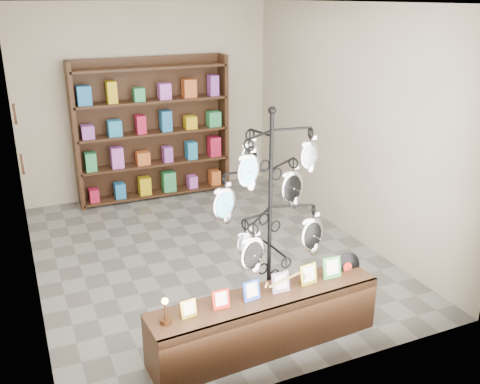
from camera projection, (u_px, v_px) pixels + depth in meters
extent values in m
plane|color=slate|center=(205.00, 253.00, 6.76)|extent=(5.00, 5.00, 0.00)
plane|color=#BBAD97|center=(148.00, 101.00, 8.38)|extent=(4.00, 0.00, 4.00)
plane|color=#BBAD97|center=(314.00, 214.00, 4.09)|extent=(4.00, 0.00, 4.00)
plane|color=#BBAD97|center=(19.00, 158.00, 5.48)|extent=(0.00, 5.00, 5.00)
plane|color=#BBAD97|center=(346.00, 123.00, 6.99)|extent=(0.00, 5.00, 5.00)
plane|color=white|center=(199.00, 2.00, 5.72)|extent=(5.00, 5.00, 0.00)
cylinder|color=black|center=(268.00, 325.00, 5.28)|extent=(0.54, 0.54, 0.03)
cylinder|color=black|center=(270.00, 227.00, 4.91)|extent=(0.04, 0.04, 2.13)
sphere|color=black|center=(272.00, 110.00, 4.53)|extent=(0.07, 0.07, 0.07)
ellipsoid|color=silver|center=(254.00, 257.00, 5.22)|extent=(0.12, 0.06, 0.22)
cube|color=#B2884A|center=(286.00, 279.00, 4.79)|extent=(0.39, 0.14, 0.04)
cube|color=black|center=(265.00, 321.00, 4.89)|extent=(2.21, 0.57, 0.54)
cube|color=gold|center=(188.00, 309.00, 4.45)|extent=(0.14, 0.06, 0.16)
cube|color=red|center=(221.00, 299.00, 4.58)|extent=(0.15, 0.06, 0.17)
cube|color=#263FA5|center=(251.00, 291.00, 4.71)|extent=(0.16, 0.06, 0.18)
cube|color=#E54C33|center=(281.00, 282.00, 4.83)|extent=(0.17, 0.07, 0.19)
cube|color=gold|center=(308.00, 274.00, 4.96)|extent=(0.18, 0.07, 0.20)
cube|color=#337233|center=(332.00, 268.00, 5.07)|extent=(0.19, 0.07, 0.21)
cylinder|color=black|center=(347.00, 267.00, 5.24)|extent=(0.30, 0.09, 0.29)
cylinder|color=red|center=(348.00, 267.00, 5.23)|extent=(0.10, 0.03, 0.10)
cylinder|color=#4B2B15|center=(166.00, 321.00, 4.39)|extent=(0.10, 0.10, 0.04)
cylinder|color=#4B2B15|center=(166.00, 312.00, 4.36)|extent=(0.02, 0.02, 0.14)
sphere|color=#FFBF59|center=(165.00, 301.00, 4.32)|extent=(0.06, 0.06, 0.06)
cube|color=black|center=(150.00, 127.00, 8.47)|extent=(2.40, 0.04, 2.20)
cube|color=black|center=(75.00, 137.00, 7.89)|extent=(0.06, 0.36, 2.20)
cube|color=black|center=(223.00, 123.00, 8.78)|extent=(0.06, 0.36, 2.20)
cube|color=black|center=(157.00, 192.00, 8.70)|extent=(2.36, 0.36, 0.04)
cube|color=black|center=(155.00, 163.00, 8.53)|extent=(2.36, 0.36, 0.03)
cube|color=black|center=(153.00, 133.00, 8.35)|extent=(2.36, 0.36, 0.04)
cube|color=black|center=(151.00, 101.00, 8.18)|extent=(2.36, 0.36, 0.04)
cube|color=black|center=(149.00, 67.00, 8.00)|extent=(2.36, 0.36, 0.04)
cylinder|color=black|center=(15.00, 114.00, 6.08)|extent=(0.03, 0.24, 0.24)
cylinder|color=black|center=(22.00, 164.00, 6.29)|extent=(0.03, 0.24, 0.24)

